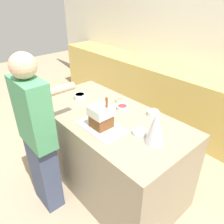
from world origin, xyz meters
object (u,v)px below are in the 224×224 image
Objects in this scene: gingerbread_house at (101,116)px; candy_bowl_behind_tray at (153,113)px; candy_bowl_front_corner at (120,100)px; candy_bowl_far_right at (122,107)px; baking_tray at (101,127)px; decorative_tree at (156,127)px; candy_bowl_near_tray_right at (80,96)px; person at (38,137)px; candy_bowl_center_rear at (140,132)px.

gingerbread_house is 2.61× the size of candy_bowl_behind_tray.
candy_bowl_front_corner is (-0.27, 0.49, -0.10)m from gingerbread_house.
candy_bowl_front_corner is 0.79× the size of candy_bowl_far_right.
decorative_tree is at bearing 21.21° from baking_tray.
decorative_tree is 2.68× the size of candy_bowl_behind_tray.
decorative_tree is (0.48, 0.18, 0.15)m from baking_tray.
gingerbread_house is (0.00, 0.00, 0.12)m from baking_tray.
candy_bowl_far_right reaches higher than baking_tray.
baking_tray is 3.56× the size of candy_bowl_near_tray_right.
candy_bowl_near_tray_right is at bearing -142.48° from candy_bowl_front_corner.
candy_bowl_front_corner is at bearing 85.03° from person.
candy_bowl_near_tray_right is 0.08× the size of person.
decorative_tree is 1.13m from candy_bowl_near_tray_right.
gingerbread_house reaches higher than candy_bowl_front_corner.
candy_bowl_center_rear is (0.13, -0.35, -0.01)m from candy_bowl_behind_tray.
decorative_tree reaches higher than candy_bowl_front_corner.
candy_bowl_near_tray_right reaches higher than candy_bowl_behind_tray.
candy_bowl_front_corner is 0.75× the size of candy_bowl_center_rear.
candy_bowl_front_corner is (-0.75, 0.31, -0.14)m from decorative_tree.
decorative_tree reaches higher than baking_tray.
candy_bowl_front_corner is at bearing 37.52° from candy_bowl_near_tray_right.
person is (-0.08, -0.97, -0.10)m from candy_bowl_front_corner.
candy_bowl_far_right is (0.52, 0.19, -0.01)m from candy_bowl_near_tray_right.
person reaches higher than decorative_tree.
candy_bowl_behind_tray is at bearing 25.22° from candy_bowl_far_right.
candy_bowl_front_corner is 0.72× the size of candy_bowl_near_tray_right.
candy_bowl_near_tray_right is 0.56m from candy_bowl_far_right.
decorative_tree is at bearing -0.98° from candy_bowl_center_rear.
candy_bowl_behind_tray is at bearing 110.56° from candy_bowl_center_rear.
candy_bowl_far_right is at bearing -34.30° from candy_bowl_front_corner.
candy_bowl_far_right is 0.96× the size of candy_bowl_center_rear.
candy_bowl_far_right is (-0.60, 0.21, -0.14)m from decorative_tree.
decorative_tree is 2.38× the size of candy_bowl_near_tray_right.
baking_tray is 1.50× the size of decorative_tree.
baking_tray is 4.92× the size of candy_bowl_front_corner.
candy_bowl_near_tray_right is at bearing 179.10° from candy_bowl_center_rear.
person reaches higher than candy_bowl_front_corner.
gingerbread_house is 0.42m from candy_bowl_far_right.
person reaches higher than candy_bowl_center_rear.
candy_bowl_center_rear is at bearing -25.31° from candy_bowl_far_right.
decorative_tree is at bearing -22.37° from candy_bowl_front_corner.
candy_bowl_far_right is at bearing 160.89° from decorative_tree.
baking_tray is 0.56m from candy_bowl_front_corner.
person is at bearing -94.97° from candy_bowl_front_corner.
candy_bowl_front_corner is 0.06× the size of person.
candy_bowl_front_corner is 0.98m from person.
person is at bearing -126.75° from baking_tray.
baking_tray is 0.57m from candy_bowl_behind_tray.
decorative_tree is 0.22m from candy_bowl_center_rear.
gingerbread_house reaches higher than candy_bowl_behind_tray.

